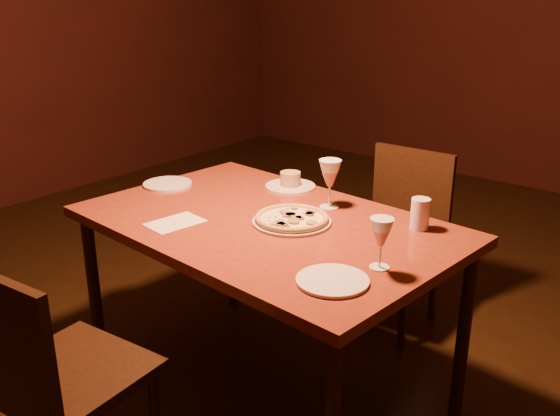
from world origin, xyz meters
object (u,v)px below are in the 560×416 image
Objects in this scene: dining_table at (267,237)px; chair_far at (398,229)px; chair_near at (50,375)px; pizza_plate at (292,219)px.

chair_far reaches higher than dining_table.
chair_near reaches higher than chair_far.
chair_far is 0.88m from pizza_plate.
dining_table is 1.73× the size of chair_far.
chair_far is at bearing 87.42° from dining_table.
chair_near is (-0.11, -0.90, -0.19)m from dining_table.
pizza_plate is (-0.01, -0.83, 0.30)m from chair_far.
dining_table is at bearing -98.64° from chair_far.
chair_near is at bearing -98.66° from chair_far.
pizza_plate is at bearing -92.80° from chair_far.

